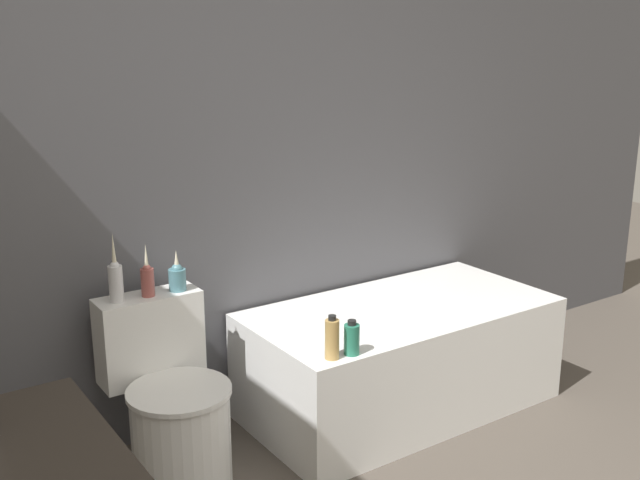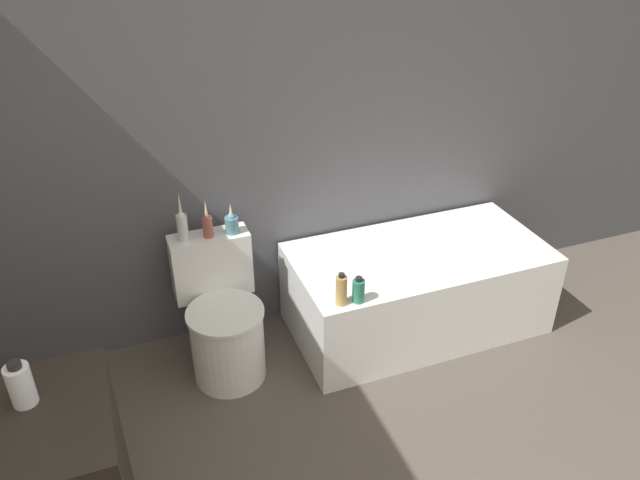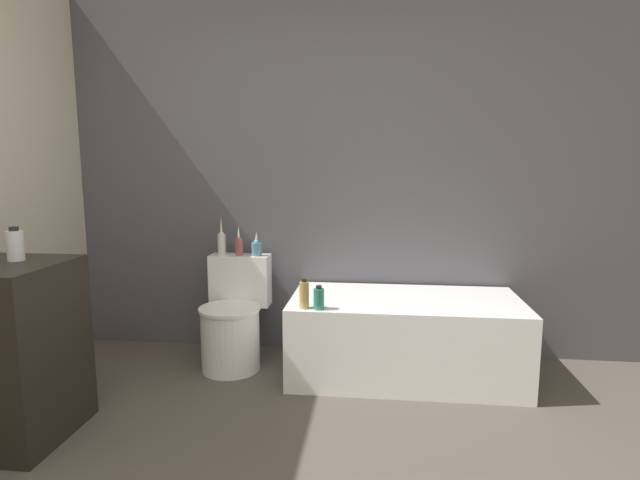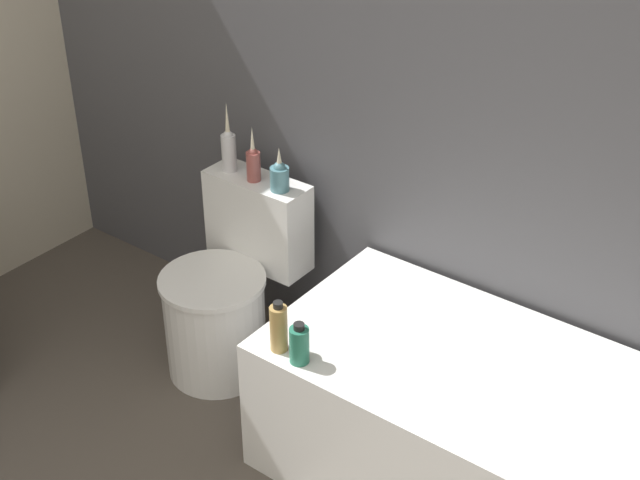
{
  "view_description": "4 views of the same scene",
  "coord_description": "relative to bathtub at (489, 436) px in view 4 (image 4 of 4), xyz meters",
  "views": [
    {
      "loc": [
        -1.39,
        -0.75,
        1.75
      ],
      "look_at": [
        0.29,
        1.72,
        0.94
      ],
      "focal_mm": 42.0,
      "sensor_mm": 36.0,
      "label": 1
    },
    {
      "loc": [
        -0.81,
        -0.84,
        2.4
      ],
      "look_at": [
        0.16,
        1.71,
        0.77
      ],
      "focal_mm": 35.0,
      "sensor_mm": 36.0,
      "label": 2
    },
    {
      "loc": [
        0.61,
        -1.38,
        1.37
      ],
      "look_at": [
        0.26,
        1.65,
        0.91
      ],
      "focal_mm": 28.0,
      "sensor_mm": 36.0,
      "label": 3
    },
    {
      "loc": [
        1.64,
        -0.23,
        2.3
      ],
      "look_at": [
        0.2,
        1.69,
        0.83
      ],
      "focal_mm": 50.0,
      "sensor_mm": 36.0,
      "label": 4
    }
  ],
  "objects": [
    {
      "name": "vase_silver",
      "position": [
        -1.16,
        0.22,
        0.55
      ],
      "size": [
        0.05,
        0.05,
        0.22
      ],
      "color": "#994C47",
      "rests_on": "toilet"
    },
    {
      "name": "wall_back_tiled",
      "position": [
        -0.81,
        0.42,
        1.04
      ],
      "size": [
        6.4,
        0.06,
        2.6
      ],
      "color": "#4C4C51",
      "rests_on": "ground_plane"
    },
    {
      "name": "toilet",
      "position": [
        -1.16,
        0.03,
        0.05
      ],
      "size": [
        0.43,
        0.56,
        0.74
      ],
      "color": "white",
      "rests_on": "ground"
    },
    {
      "name": "vase_bronze",
      "position": [
        -1.03,
        0.22,
        0.53
      ],
      "size": [
        0.07,
        0.07,
        0.17
      ],
      "color": "teal",
      "rests_on": "toilet"
    },
    {
      "name": "shampoo_bottle_short",
      "position": [
        -0.53,
        -0.31,
        0.32
      ],
      "size": [
        0.06,
        0.06,
        0.15
      ],
      "color": "#267259",
      "rests_on": "bathtub"
    },
    {
      "name": "bathtub",
      "position": [
        0.0,
        0.0,
        0.0
      ],
      "size": [
        1.48,
        0.75,
        0.52
      ],
      "color": "white",
      "rests_on": "ground"
    },
    {
      "name": "vase_gold",
      "position": [
        -1.29,
        0.23,
        0.57
      ],
      "size": [
        0.06,
        0.06,
        0.28
      ],
      "color": "silver",
      "rests_on": "toilet"
    },
    {
      "name": "shampoo_bottle_tall",
      "position": [
        -0.62,
        -0.3,
        0.34
      ],
      "size": [
        0.06,
        0.06,
        0.18
      ],
      "color": "tan",
      "rests_on": "bathtub"
    }
  ]
}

